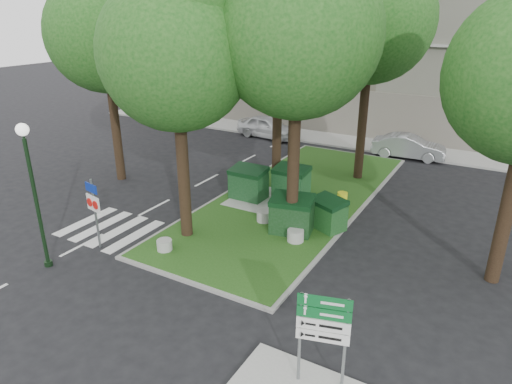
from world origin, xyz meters
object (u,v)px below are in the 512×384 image
Objects in this scene: tree_median_near_left at (178,38)px; litter_bin at (342,201)px; bollard_mid at (264,216)px; dumpster_c at (292,215)px; street_lamp at (32,180)px; dumpster_b at (291,182)px; car_silver at (409,147)px; dumpster_d at (328,214)px; tree_street_left at (106,22)px; tree_median_mid at (281,39)px; directional_sign at (323,327)px; bollard_right at (296,235)px; car_white at (268,127)px; tree_median_near_right at (301,16)px; traffic_sign_pole at (94,204)px; bollard_left at (164,245)px; tree_median_far at (375,6)px.

tree_median_near_left reaches higher than litter_bin.
dumpster_c is at bearing -12.51° from bollard_mid.
street_lamp reaches higher than dumpster_c.
car_silver is at bearing 71.10° from dumpster_b.
street_lamp reaches higher than dumpster_d.
tree_median_mid is at bearing 21.80° from tree_street_left.
litter_bin is 10.27m from directional_sign.
tree_median_near_left is 8.08m from bollard_right.
dumpster_d is 2.18× the size of litter_bin.
bollard_mid is (1.94, 2.44, -6.98)m from tree_median_near_left.
car_white is 1.05× the size of car_silver.
car_white is at bearing 85.09° from car_silver.
tree_median_near_right is 6.28× the size of dumpster_c.
traffic_sign_pole is (-6.18, -3.84, 1.38)m from bollard_right.
dumpster_d is at bearing 171.59° from car_silver.
bollard_left is at bearing -93.69° from tree_median_mid.
tree_median_far reaches higher than litter_bin.
car_silver is (1.23, 12.97, 0.34)m from bollard_right.
directional_sign is (5.33, -7.00, 1.37)m from bollard_mid.
litter_bin is at bearing -3.88° from dumpster_b.
bollard_mid is (1.44, -4.06, -6.64)m from tree_median_mid.
tree_median_near_right is 4.79× the size of directional_sign.
car_silver reaches higher than litter_bin.
directional_sign is at bearing -178.59° from car_silver.
tree_median_far reaches higher than bollard_mid.
tree_median_near_left is 16.88× the size of bollard_right.
tree_median_far is 16.02m from street_lamp.
bollard_mid is at bearing 63.43° from bollard_left.
street_lamp reaches higher than dumpster_b.
tree_median_far is at bearing 88.54° from directional_sign.
traffic_sign_pole is 0.65× the size of car_silver.
tree_median_far is at bearing -115.60° from car_white.
dumpster_c is 7.30m from traffic_sign_pole.
bollard_mid is 8.64m from street_lamp.
bollard_right is at bearing -59.10° from tree_median_near_right.
dumpster_b is 0.67× the size of directional_sign.
tree_median_far is 9.21m from car_silver.
tree_median_near_left is 6.53m from tree_median_mid.
bollard_left is 0.13× the size of car_white.
tree_median_near_left reaches higher than car_silver.
bollard_right is at bearing -141.95° from car_white.
bollard_left is 0.72× the size of litter_bin.
dumpster_c is at bearing -142.21° from car_white.
tree_median_near_left is 10.24m from tree_median_far.
tree_median_mid is 14.00m from directional_sign.
tree_street_left reaches higher than bollard_mid.
tree_median_mid is 13.13× the size of litter_bin.
litter_bin is 12.64m from car_white.
litter_bin is 0.18× the size of car_silver.
tree_median_mid is 10.67m from traffic_sign_pole.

